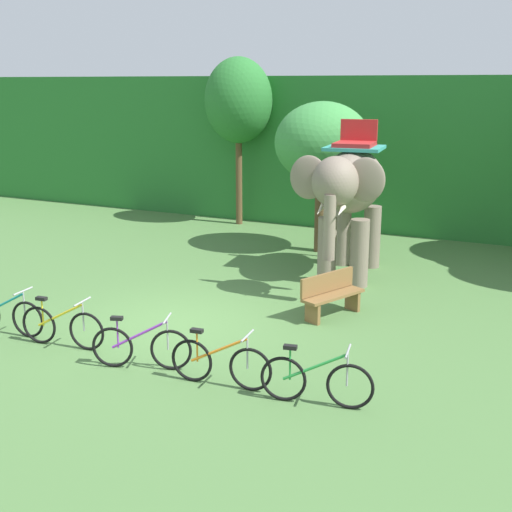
{
  "coord_description": "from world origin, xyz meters",
  "views": [
    {
      "loc": [
        6.92,
        -10.58,
        4.66
      ],
      "look_at": [
        1.28,
        1.0,
        1.3
      ],
      "focal_mm": 46.9,
      "sensor_mm": 36.0,
      "label": 1
    }
  ],
  "objects_px": {
    "bike_teal": "(6,315)",
    "bike_purple": "(141,347)",
    "bike_yellow": "(62,326)",
    "wooden_bench": "(331,293)",
    "tree_center_right": "(238,101)",
    "elephant": "(350,189)",
    "bike_green": "(316,381)",
    "tree_right": "(322,144)",
    "bike_orange": "(220,363)"
  },
  "relations": [
    {
      "from": "tree_right",
      "to": "bike_yellow",
      "type": "relative_size",
      "value": 2.45
    },
    {
      "from": "tree_center_right",
      "to": "wooden_bench",
      "type": "height_order",
      "value": "tree_center_right"
    },
    {
      "from": "bike_orange",
      "to": "wooden_bench",
      "type": "relative_size",
      "value": 1.11
    },
    {
      "from": "bike_teal",
      "to": "bike_purple",
      "type": "distance_m",
      "value": 3.25
    },
    {
      "from": "tree_right",
      "to": "wooden_bench",
      "type": "distance_m",
      "value": 6.02
    },
    {
      "from": "tree_center_right",
      "to": "elephant",
      "type": "height_order",
      "value": "tree_center_right"
    },
    {
      "from": "wooden_bench",
      "to": "tree_right",
      "type": "bearing_deg",
      "value": 112.98
    },
    {
      "from": "tree_center_right",
      "to": "bike_teal",
      "type": "xyz_separation_m",
      "value": [
        0.73,
        -11.05,
        -3.68
      ]
    },
    {
      "from": "tree_right",
      "to": "bike_purple",
      "type": "distance_m",
      "value": 9.27
    },
    {
      "from": "elephant",
      "to": "bike_teal",
      "type": "height_order",
      "value": "elephant"
    },
    {
      "from": "wooden_bench",
      "to": "bike_green",
      "type": "bearing_deg",
      "value": -73.39
    },
    {
      "from": "bike_yellow",
      "to": "bike_green",
      "type": "height_order",
      "value": "same"
    },
    {
      "from": "bike_green",
      "to": "wooden_bench",
      "type": "bearing_deg",
      "value": 106.61
    },
    {
      "from": "bike_green",
      "to": "tree_right",
      "type": "bearing_deg",
      "value": 110.29
    },
    {
      "from": "bike_purple",
      "to": "bike_yellow",
      "type": "bearing_deg",
      "value": 174.88
    },
    {
      "from": "bike_orange",
      "to": "wooden_bench",
      "type": "distance_m",
      "value": 3.9
    },
    {
      "from": "elephant",
      "to": "bike_teal",
      "type": "bearing_deg",
      "value": -125.76
    },
    {
      "from": "bike_orange",
      "to": "bike_green",
      "type": "height_order",
      "value": "same"
    },
    {
      "from": "bike_green",
      "to": "wooden_bench",
      "type": "distance_m",
      "value": 3.98
    },
    {
      "from": "tree_center_right",
      "to": "wooden_bench",
      "type": "xyz_separation_m",
      "value": [
        5.93,
        -7.37,
        -3.58
      ]
    },
    {
      "from": "bike_yellow",
      "to": "wooden_bench",
      "type": "xyz_separation_m",
      "value": [
        3.8,
        3.7,
        0.09
      ]
    },
    {
      "from": "bike_teal",
      "to": "bike_green",
      "type": "height_order",
      "value": "same"
    },
    {
      "from": "elephant",
      "to": "bike_teal",
      "type": "distance_m",
      "value": 8.12
    },
    {
      "from": "bike_purple",
      "to": "wooden_bench",
      "type": "xyz_separation_m",
      "value": [
        1.95,
        3.87,
        0.09
      ]
    },
    {
      "from": "elephant",
      "to": "bike_green",
      "type": "xyz_separation_m",
      "value": [
        1.71,
        -6.56,
        -1.82
      ]
    },
    {
      "from": "bike_purple",
      "to": "bike_orange",
      "type": "xyz_separation_m",
      "value": [
        1.51,
        -0.0,
        0.0
      ]
    },
    {
      "from": "bike_purple",
      "to": "bike_orange",
      "type": "distance_m",
      "value": 1.51
    },
    {
      "from": "tree_center_right",
      "to": "bike_teal",
      "type": "distance_m",
      "value": 11.67
    },
    {
      "from": "tree_center_right",
      "to": "wooden_bench",
      "type": "distance_m",
      "value": 10.12
    },
    {
      "from": "tree_center_right",
      "to": "bike_orange",
      "type": "xyz_separation_m",
      "value": [
        5.49,
        -11.24,
        -3.68
      ]
    },
    {
      "from": "tree_right",
      "to": "bike_orange",
      "type": "height_order",
      "value": "tree_right"
    },
    {
      "from": "elephant",
      "to": "bike_yellow",
      "type": "bearing_deg",
      "value": -116.57
    },
    {
      "from": "tree_center_right",
      "to": "bike_teal",
      "type": "bearing_deg",
      "value": -86.22
    },
    {
      "from": "bike_yellow",
      "to": "wooden_bench",
      "type": "height_order",
      "value": "bike_yellow"
    },
    {
      "from": "tree_right",
      "to": "bike_yellow",
      "type": "distance_m",
      "value": 9.26
    },
    {
      "from": "tree_center_right",
      "to": "tree_right",
      "type": "relative_size",
      "value": 1.31
    },
    {
      "from": "tree_right",
      "to": "bike_purple",
      "type": "bearing_deg",
      "value": -88.86
    },
    {
      "from": "bike_yellow",
      "to": "bike_purple",
      "type": "xyz_separation_m",
      "value": [
        1.85,
        -0.17,
        0.0
      ]
    },
    {
      "from": "elephant",
      "to": "bike_purple",
      "type": "relative_size",
      "value": 2.59
    },
    {
      "from": "bike_purple",
      "to": "bike_green",
      "type": "relative_size",
      "value": 0.96
    },
    {
      "from": "bike_teal",
      "to": "bike_yellow",
      "type": "height_order",
      "value": "same"
    },
    {
      "from": "tree_center_right",
      "to": "bike_yellow",
      "type": "xyz_separation_m",
      "value": [
        2.13,
        -11.07,
        -3.68
      ]
    },
    {
      "from": "tree_center_right",
      "to": "bike_yellow",
      "type": "relative_size",
      "value": 3.21
    },
    {
      "from": "elephant",
      "to": "bike_orange",
      "type": "height_order",
      "value": "elephant"
    },
    {
      "from": "tree_center_right",
      "to": "wooden_bench",
      "type": "bearing_deg",
      "value": -51.18
    },
    {
      "from": "bike_yellow",
      "to": "wooden_bench",
      "type": "bearing_deg",
      "value": 44.28
    },
    {
      "from": "elephant",
      "to": "bike_purple",
      "type": "xyz_separation_m",
      "value": [
        -1.38,
        -6.62,
        -1.82
      ]
    },
    {
      "from": "tree_center_right",
      "to": "bike_purple",
      "type": "distance_m",
      "value": 12.48
    },
    {
      "from": "elephant",
      "to": "wooden_bench",
      "type": "distance_m",
      "value": 3.29
    },
    {
      "from": "elephant",
      "to": "wooden_bench",
      "type": "height_order",
      "value": "elephant"
    }
  ]
}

